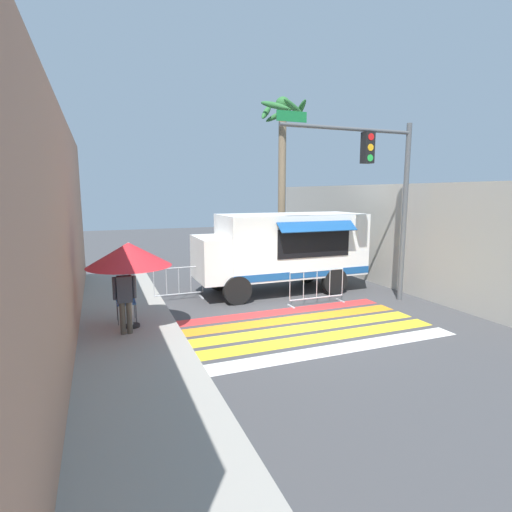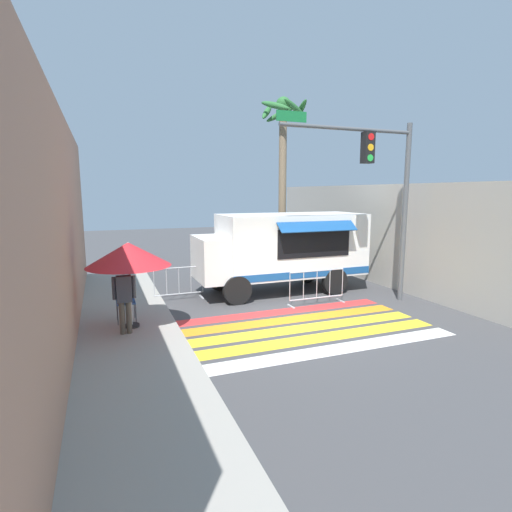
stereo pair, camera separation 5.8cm
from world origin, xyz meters
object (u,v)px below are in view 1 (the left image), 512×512
(traffic_signal_pole, at_px, (382,179))
(palm_tree, at_px, (282,154))
(barricade_side, at_px, (179,284))
(barricade_front, at_px, (317,287))
(vendor_person, at_px, (125,295))
(patio_umbrella, at_px, (129,255))
(folding_chair, at_px, (126,298))
(food_truck, at_px, (280,247))

(traffic_signal_pole, distance_m, palm_tree, 5.64)
(traffic_signal_pole, distance_m, barricade_side, 7.21)
(barricade_front, bearing_deg, palm_tree, 77.77)
(vendor_person, distance_m, palm_tree, 9.94)
(patio_umbrella, height_order, palm_tree, palm_tree)
(folding_chair, distance_m, barricade_front, 5.73)
(barricade_side, xyz_separation_m, palm_tree, (5.00, 2.82, 4.53))
(traffic_signal_pole, height_order, vendor_person, traffic_signal_pole)
(palm_tree, bearing_deg, folding_chair, -143.61)
(traffic_signal_pole, relative_size, barricade_front, 2.96)
(patio_umbrella, relative_size, palm_tree, 0.29)
(food_truck, height_order, barricade_side, food_truck)
(patio_umbrella, bearing_deg, barricade_side, 58.58)
(food_truck, height_order, barricade_front, food_truck)
(patio_umbrella, xyz_separation_m, barricade_side, (1.68, 2.76, -1.47))
(vendor_person, bearing_deg, traffic_signal_pole, 2.63)
(food_truck, xyz_separation_m, traffic_signal_pole, (2.29, -2.42, 2.30))
(food_truck, distance_m, barricade_front, 2.17)
(patio_umbrella, xyz_separation_m, folding_chair, (-0.10, 0.58, -1.22))
(traffic_signal_pole, bearing_deg, food_truck, 133.53)
(vendor_person, relative_size, barricade_side, 1.02)
(folding_chair, height_order, barricade_side, folding_chair)
(vendor_person, xyz_separation_m, barricade_side, (1.85, 3.21, -0.58))
(traffic_signal_pole, bearing_deg, barricade_front, 162.84)
(traffic_signal_pole, xyz_separation_m, barricade_side, (-5.80, 2.64, -3.37))
(traffic_signal_pole, xyz_separation_m, barricade_front, (-1.85, 0.57, -3.36))
(palm_tree, bearing_deg, traffic_signal_pole, -81.76)
(barricade_front, bearing_deg, barricade_side, 152.30)
(vendor_person, height_order, barricade_side, vendor_person)
(traffic_signal_pole, relative_size, vendor_person, 3.45)
(traffic_signal_pole, height_order, barricade_side, traffic_signal_pole)
(traffic_signal_pole, bearing_deg, barricade_side, 155.49)
(food_truck, height_order, vendor_person, food_truck)
(folding_chair, bearing_deg, palm_tree, 47.58)
(food_truck, xyz_separation_m, folding_chair, (-5.28, -1.95, -0.81))
(traffic_signal_pole, xyz_separation_m, vendor_person, (-7.64, -0.56, -2.79))
(food_truck, xyz_separation_m, barricade_side, (-3.50, 0.23, -1.07))
(vendor_person, bearing_deg, barricade_side, 58.46)
(barricade_front, xyz_separation_m, barricade_side, (-3.94, 2.07, -0.01))
(food_truck, bearing_deg, vendor_person, -150.88)
(barricade_front, distance_m, barricade_side, 4.45)
(patio_umbrella, height_order, vendor_person, patio_umbrella)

